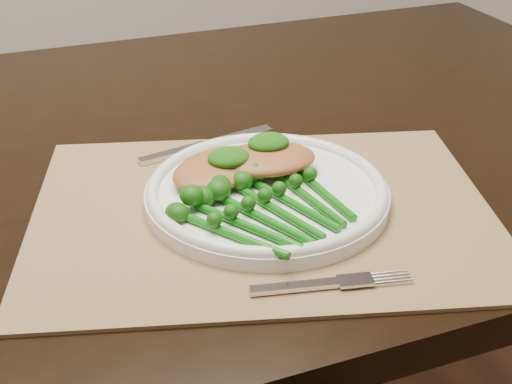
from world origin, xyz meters
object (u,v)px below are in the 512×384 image
object	(u,v)px
chicken_fillet_left	(219,168)
broccolini_bundle	(278,210)
dining_table	(162,360)
dinner_plate	(267,192)
placemat	(263,211)

from	to	relation	value
chicken_fillet_left	broccolini_bundle	bearing A→B (deg)	-98.93
dining_table	dinner_plate	xyz separation A→B (m)	(0.10, -0.20, 0.39)
placemat	dinner_plate	distance (m)	0.02
broccolini_bundle	dinner_plate	bearing A→B (deg)	57.66
placemat	broccolini_bundle	bearing A→B (deg)	-72.33
dining_table	broccolini_bundle	distance (m)	0.48
placemat	dinner_plate	xyz separation A→B (m)	(0.01, 0.01, 0.01)
dining_table	placemat	bearing A→B (deg)	-67.96
chicken_fillet_left	broccolini_bundle	size ratio (longest dim) A/B	0.56
dining_table	chicken_fillet_left	distance (m)	0.44
dining_table	broccolini_bundle	size ratio (longest dim) A/B	7.39
dining_table	broccolini_bundle	world-z (taller)	broccolini_bundle
dinner_plate	placemat	bearing A→B (deg)	-125.35
placemat	chicken_fillet_left	bearing A→B (deg)	133.20
placemat	dinner_plate	bearing A→B (deg)	70.52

